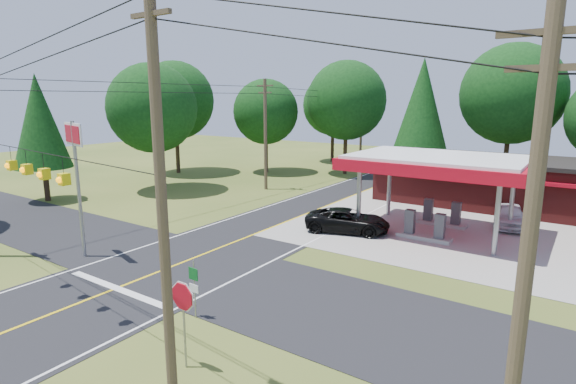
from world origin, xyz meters
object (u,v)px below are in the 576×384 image
Objects in this scene: suv_car at (348,221)px; sedan_car at (510,216)px; gas_canopy at (437,165)px; octagonal_stop_sign at (183,303)px; big_stop_sign at (75,157)px.

suv_car is 1.20× the size of sedan_car.
suv_car is at bearing -146.31° from gas_canopy.
sedan_car is 1.52× the size of octagonal_stop_sign.
sedan_car is 0.61× the size of big_stop_sign.
gas_canopy reaches higher than sedan_car.
suv_car is at bearing 98.87° from octagonal_stop_sign.
gas_canopy is 19.23m from octagonal_stop_sign.
big_stop_sign is at bearing 161.55° from octagonal_stop_sign.
octagonal_stop_sign reaches higher than suv_car.
big_stop_sign is at bearing 124.32° from suv_car.
big_stop_sign is 2.49× the size of octagonal_stop_sign.
octagonal_stop_sign is (-5.79, -23.01, 1.43)m from sedan_car.
suv_car is at bearing -152.10° from sedan_car.
gas_canopy is 6.46m from suv_car.
sedan_car is 23.78m from octagonal_stop_sign.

